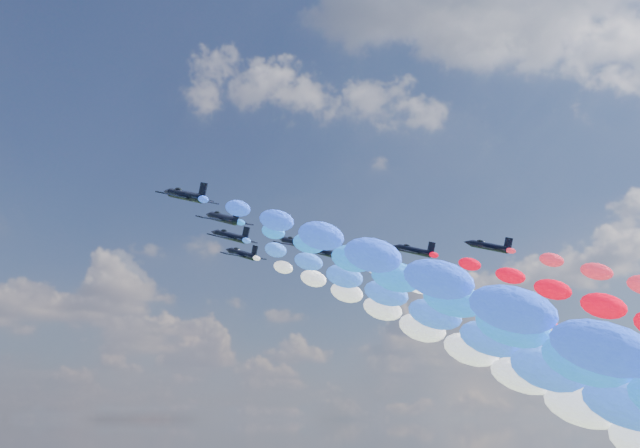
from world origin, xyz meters
TOP-DOWN VIEW (x-y plane):
  - jet_0 at (-32.24, -5.30)m, footprint 9.91×13.09m
  - trail_0 at (-32.24, -67.46)m, footprint 7.05×121.40m
  - jet_1 at (-20.22, 3.60)m, footprint 9.97×13.13m
  - trail_1 at (-20.22, -58.56)m, footprint 7.05×121.40m
  - jet_2 at (-11.62, 14.72)m, footprint 9.98×13.13m
  - trail_2 at (-11.62, -47.44)m, footprint 7.05×121.40m
  - jet_3 at (1.12, 12.29)m, footprint 10.02×13.16m
  - trail_3 at (1.12, -49.87)m, footprint 7.05×121.40m
  - jet_4 at (-0.90, 27.32)m, footprint 9.27×12.62m
  - trail_4 at (-0.90, -34.84)m, footprint 7.05×121.40m
  - jet_5 at (10.66, 15.92)m, footprint 9.80×13.01m
  - trail_5 at (10.66, -46.23)m, footprint 7.05×121.40m
  - jet_6 at (23.16, 3.96)m, footprint 9.47×12.77m
  - jet_7 at (31.21, -7.68)m, footprint 9.70×12.93m

SIDE VIEW (x-z plane):
  - trail_0 at x=-32.24m, z-range 48.26..105.30m
  - trail_1 at x=-20.22m, z-range 48.26..105.30m
  - trail_2 at x=-11.62m, z-range 48.26..105.30m
  - trail_3 at x=1.12m, z-range 48.26..105.30m
  - trail_4 at x=-0.90m, z-range 48.26..105.30m
  - trail_5 at x=10.66m, z-range 48.26..105.30m
  - jet_0 at x=-32.24m, z-range 100.21..106.44m
  - jet_1 at x=-20.22m, z-range 100.21..106.44m
  - jet_2 at x=-11.62m, z-range 100.21..106.44m
  - jet_3 at x=1.12m, z-range 100.21..106.44m
  - jet_4 at x=-0.90m, z-range 100.21..106.44m
  - jet_5 at x=10.66m, z-range 100.21..106.44m
  - jet_6 at x=23.16m, z-range 100.21..106.44m
  - jet_7 at x=31.21m, z-range 100.21..106.44m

